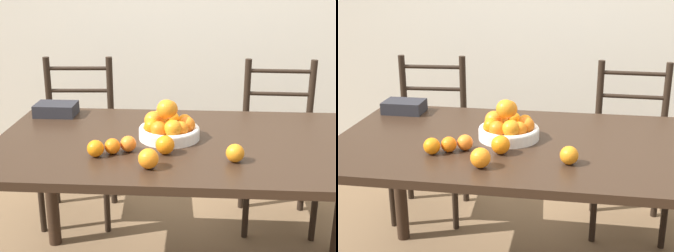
# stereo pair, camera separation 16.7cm
# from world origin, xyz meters

# --- Properties ---
(dining_table) EXTENTS (1.72, 0.92, 0.78)m
(dining_table) POSITION_xyz_m (0.00, 0.00, 0.68)
(dining_table) COLOR black
(dining_table) RESTS_ON ground_plane
(fruit_bowl) EXTENTS (0.26, 0.26, 0.18)m
(fruit_bowl) POSITION_xyz_m (-0.11, 0.02, 0.83)
(fruit_bowl) COLOR white
(fruit_bowl) RESTS_ON dining_table
(orange_loose_0) EXTENTS (0.07, 0.07, 0.07)m
(orange_loose_0) POSITION_xyz_m (-0.38, -0.20, 0.81)
(orange_loose_0) COLOR orange
(orange_loose_0) RESTS_ON dining_table
(orange_loose_1) EXTENTS (0.06, 0.06, 0.06)m
(orange_loose_1) POSITION_xyz_m (-0.26, -0.14, 0.81)
(orange_loose_1) COLOR orange
(orange_loose_1) RESTS_ON dining_table
(orange_loose_2) EXTENTS (0.08, 0.08, 0.08)m
(orange_loose_2) POSITION_xyz_m (-0.17, -0.30, 0.82)
(orange_loose_2) COLOR orange
(orange_loose_2) RESTS_ON dining_table
(orange_loose_3) EXTENTS (0.06, 0.06, 0.06)m
(orange_loose_3) POSITION_xyz_m (-0.32, -0.17, 0.81)
(orange_loose_3) COLOR orange
(orange_loose_3) RESTS_ON dining_table
(orange_loose_4) EXTENTS (0.08, 0.08, 0.08)m
(orange_loose_4) POSITION_xyz_m (-0.12, -0.16, 0.82)
(orange_loose_4) COLOR orange
(orange_loose_4) RESTS_ON dining_table
(orange_loose_5) EXTENTS (0.07, 0.07, 0.07)m
(orange_loose_5) POSITION_xyz_m (0.16, -0.22, 0.81)
(orange_loose_5) COLOR orange
(orange_loose_5) RESTS_ON dining_table
(chair_left) EXTENTS (0.45, 0.43, 0.98)m
(chair_left) POSITION_xyz_m (-0.71, 0.74, 0.48)
(chair_left) COLOR black
(chair_left) RESTS_ON ground_plane
(chair_right) EXTENTS (0.43, 0.41, 0.98)m
(chair_right) POSITION_xyz_m (0.49, 0.74, 0.48)
(chair_right) COLOR black
(chair_right) RESTS_ON ground_plane
(book_stack) EXTENTS (0.20, 0.14, 0.06)m
(book_stack) POSITION_xyz_m (-0.70, 0.33, 0.81)
(book_stack) COLOR #232328
(book_stack) RESTS_ON dining_table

